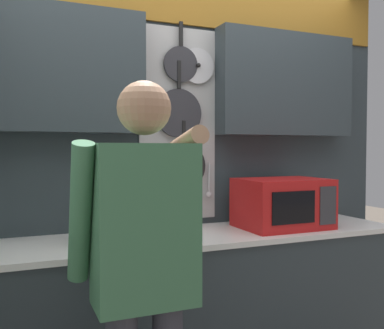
{
  "coord_description": "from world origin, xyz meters",
  "views": [
    {
      "loc": [
        -1.02,
        -2.2,
        1.41
      ],
      "look_at": [
        -0.02,
        0.18,
        1.31
      ],
      "focal_mm": 40.0,
      "sensor_mm": 36.0,
      "label": 1
    }
  ],
  "objects": [
    {
      "name": "back_wall_unit",
      "position": [
        0.01,
        0.26,
        1.53
      ],
      "size": [
        2.91,
        0.2,
        2.53
      ],
      "color": "#2D383D",
      "rests_on": "ground_plane"
    },
    {
      "name": "microwave",
      "position": [
        0.49,
        -0.03,
        1.08
      ],
      "size": [
        0.52,
        0.39,
        0.3
      ],
      "color": "red",
      "rests_on": "base_cabinet_counter"
    },
    {
      "name": "base_cabinet_counter",
      "position": [
        0.0,
        -0.0,
        0.46
      ],
      "size": [
        2.34,
        0.59,
        0.93
      ],
      "color": "#2D383D",
      "rests_on": "ground_plane"
    },
    {
      "name": "knife_block",
      "position": [
        -0.63,
        -0.03,
        1.04
      ],
      "size": [
        0.13,
        0.16,
        0.29
      ],
      "color": "brown",
      "rests_on": "base_cabinet_counter"
    },
    {
      "name": "person",
      "position": [
        -0.57,
        -0.64,
        0.99
      ],
      "size": [
        0.54,
        0.65,
        1.66
      ],
      "color": "#383842",
      "rests_on": "ground_plane"
    },
    {
      "name": "utensil_crock",
      "position": [
        -0.37,
        -0.03,
        1.01
      ],
      "size": [
        0.11,
        0.11,
        0.34
      ],
      "color": "white",
      "rests_on": "base_cabinet_counter"
    }
  ]
}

